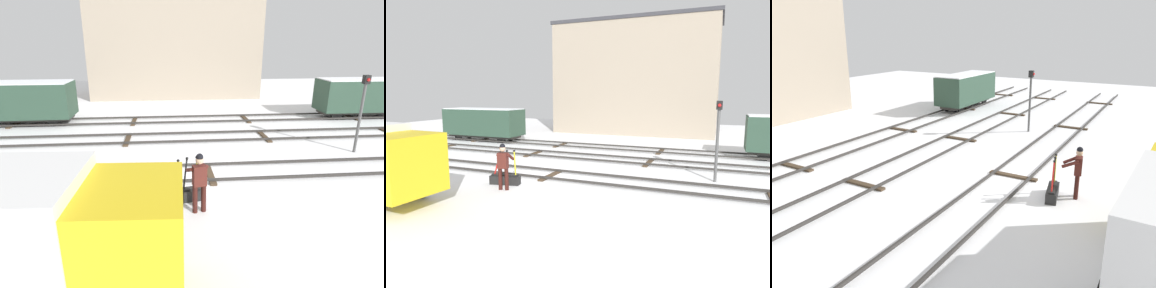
# 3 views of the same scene
# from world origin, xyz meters

# --- Properties ---
(ground_plane) EXTENTS (60.00, 60.00, 0.00)m
(ground_plane) POSITION_xyz_m (0.00, 0.00, 0.00)
(ground_plane) COLOR white
(track_main_line) EXTENTS (44.00, 1.94, 0.18)m
(track_main_line) POSITION_xyz_m (0.00, 0.00, 0.11)
(track_main_line) COLOR #2D2B28
(track_main_line) RESTS_ON ground_plane
(track_siding_near) EXTENTS (44.00, 1.94, 0.18)m
(track_siding_near) POSITION_xyz_m (0.00, 4.49, 0.11)
(track_siding_near) COLOR #2D2B28
(track_siding_near) RESTS_ON ground_plane
(track_siding_far) EXTENTS (44.00, 1.94, 0.18)m
(track_siding_far) POSITION_xyz_m (0.00, 8.29, 0.11)
(track_siding_far) COLOR #2D2B28
(track_siding_far) RESTS_ON ground_plane
(switch_lever_frame) EXTENTS (1.29, 0.59, 1.45)m
(switch_lever_frame) POSITION_xyz_m (-1.11, -1.89, 0.25)
(switch_lever_frame) COLOR black
(switch_lever_frame) RESTS_ON ground_plane
(rail_worker) EXTENTS (0.63, 0.72, 1.81)m
(rail_worker) POSITION_xyz_m (-0.70, -2.56, 1.03)
(rail_worker) COLOR #351511
(rail_worker) RESTS_ON ground_plane
(signal_post) EXTENTS (0.24, 0.32, 3.41)m
(signal_post) POSITION_xyz_m (6.85, 1.88, 2.12)
(signal_post) COLOR #4C4C4C
(signal_post) RESTS_ON ground_plane
(freight_car_far_end) EXTENTS (5.49, 2.09, 2.49)m
(freight_car_far_end) POSITION_xyz_m (11.05, 8.29, 1.43)
(freight_car_far_end) COLOR #2D2B28
(freight_car_far_end) RESTS_ON ground_plane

